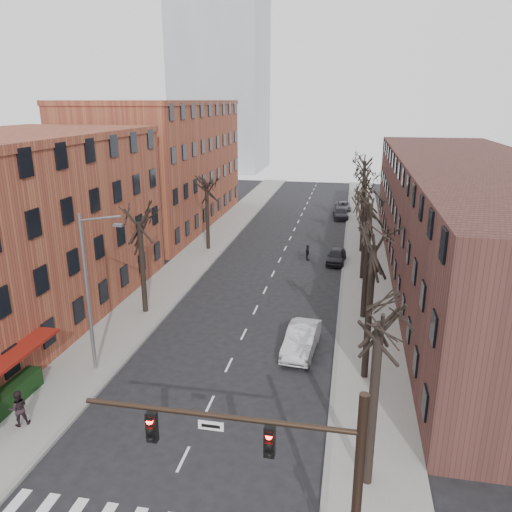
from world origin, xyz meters
The scene contains 23 objects.
sidewalk_left centered at (-8.00, 35.00, 0.07)m, with size 4.00×90.00×0.15m, color gray.
sidewalk_right centered at (8.00, 35.00, 0.07)m, with size 4.00×90.00×0.15m, color gray.
building_left_near centered at (-16.00, 15.00, 6.00)m, with size 12.00×26.00×12.00m, color brown.
building_left_far centered at (-16.00, 44.00, 7.00)m, with size 12.00×28.00×14.00m, color brown.
building_right centered at (16.00, 30.00, 5.00)m, with size 12.00×50.00×10.00m, color #4A2822.
office_tower centered at (-22.00, 95.00, 30.00)m, with size 18.00×18.00×60.00m, color #B2B7BF.
awning_left centered at (-9.40, 6.00, 0.00)m, with size 1.20×7.00×0.15m, color maroon.
tree_right_a centered at (7.60, 4.00, 0.00)m, with size 5.20×5.20×10.00m, color black, non-canonical shape.
tree_right_b centered at (7.60, 12.00, 0.00)m, with size 5.20×5.20×10.80m, color black, non-canonical shape.
tree_right_c centered at (7.60, 20.00, 0.00)m, with size 5.20×5.20×11.60m, color black, non-canonical shape.
tree_right_d centered at (7.60, 28.00, 0.00)m, with size 5.20×5.20×10.00m, color black, non-canonical shape.
tree_right_e centered at (7.60, 36.00, 0.00)m, with size 5.20×5.20×10.80m, color black, non-canonical shape.
tree_right_f centered at (7.60, 44.00, 0.00)m, with size 5.20×5.20×11.60m, color black, non-canonical shape.
tree_left_a centered at (-7.60, 18.00, 0.00)m, with size 5.20×5.20×9.50m, color black, non-canonical shape.
tree_left_b centered at (-7.60, 34.00, 0.00)m, with size 5.20×5.20×9.50m, color black, non-canonical shape.
signal_mast_arm centered at (5.45, -1.00, 4.40)m, with size 8.14×0.30×7.20m.
streetlight centered at (-7.03, 10.00, 5.01)m, with size 2.45×0.22×9.03m.
silver_sedan centered at (3.90, 14.42, 0.80)m, with size 1.69×4.84×1.59m, color #B3B6BB.
parked_car_near centered at (5.30, 32.12, 0.68)m, with size 1.61×4.00×1.36m, color black.
parked_car_mid centered at (5.11, 50.87, 0.65)m, with size 1.81×4.46×1.30m, color #23212A.
parked_car_far centered at (5.30, 55.72, 0.60)m, with size 1.99×4.31×1.20m, color slate.
pedestrian_b centered at (-8.09, 4.63, 1.02)m, with size 0.85×0.66×1.75m, color black.
pedestrian_crossing centered at (2.57, 32.41, 0.76)m, with size 0.89×0.37×1.52m, color black.
Camera 1 is at (6.37, -12.64, 14.52)m, focal length 35.00 mm.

